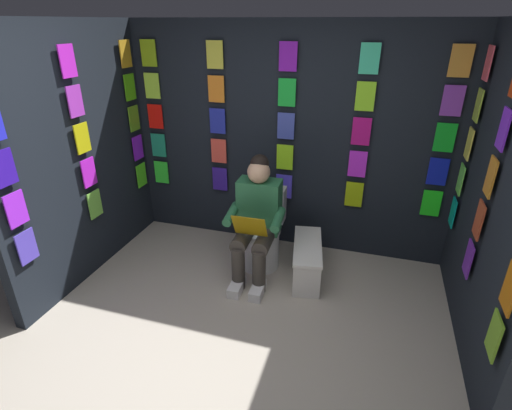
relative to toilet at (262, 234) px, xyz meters
The scene contains 7 objects.
ground_plane 1.57m from the toilet, 94.18° to the left, with size 30.00×30.00×0.00m, color #B2A899.
display_wall_back 0.98m from the toilet, 102.22° to the right, with size 3.42×0.14×2.30m.
display_wall_left 2.07m from the toilet, 163.69° to the left, with size 0.14×2.00×2.30m.
display_wall_right 1.88m from the toilet, 18.45° to the left, with size 0.14×2.00×2.30m.
toilet is the anchor object (origin of this frame).
person_reading 0.35m from the toilet, 91.67° to the left, with size 0.53×0.69×1.19m.
comic_longbox_near 0.52m from the toilet, 165.69° to the left, with size 0.38×0.77×0.36m.
Camera 1 is at (-0.84, 1.80, 2.27)m, focal length 27.58 mm.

